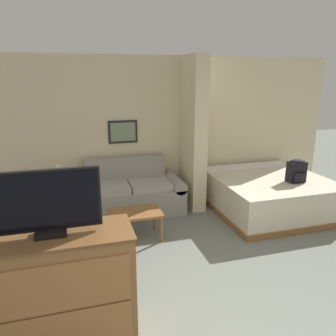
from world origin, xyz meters
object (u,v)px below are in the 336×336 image
(coffee_table, at_px, (135,215))
(tv_dresser, at_px, (57,291))
(table_lamp, at_px, (59,171))
(tv, at_px, (48,203))
(couch, at_px, (129,193))
(bed, at_px, (267,193))
(backpack, at_px, (297,170))

(coffee_table, distance_m, tv_dresser, 1.98)
(table_lamp, relative_size, tv, 0.50)
(tv, bearing_deg, coffee_table, 60.21)
(couch, relative_size, bed, 0.94)
(tv_dresser, relative_size, backpack, 3.40)
(table_lamp, xyz_separation_m, backpack, (3.67, -1.00, -0.00))
(table_lamp, bearing_deg, coffee_table, -45.25)
(tv_dresser, xyz_separation_m, tv, (0.00, 0.00, 0.79))
(tv_dresser, bearing_deg, table_lamp, 90.88)
(tv_dresser, xyz_separation_m, bed, (3.37, 2.13, -0.21))
(coffee_table, height_order, backpack, backpack)
(backpack, bearing_deg, tv_dresser, -154.23)
(backpack, bearing_deg, bed, 124.53)
(bed, bearing_deg, couch, 165.76)
(bed, distance_m, backpack, 0.67)
(table_lamp, xyz_separation_m, tv, (0.04, -2.75, 0.51))
(tv_dresser, distance_m, backpack, 4.04)
(tv_dresser, xyz_separation_m, backpack, (3.63, 1.75, 0.28))
(coffee_table, bearing_deg, bed, 9.76)
(tv, bearing_deg, table_lamp, 90.89)
(couch, height_order, bed, couch)
(table_lamp, relative_size, tv_dresser, 0.31)
(couch, bearing_deg, table_lamp, 178.20)
(backpack, bearing_deg, coffee_table, -179.24)
(coffee_table, distance_m, backpack, 2.68)
(coffee_table, height_order, table_lamp, table_lamp)
(couch, xyz_separation_m, coffee_table, (-0.07, -1.00, 0.03))
(bed, bearing_deg, table_lamp, 169.67)
(couch, relative_size, tv_dresser, 1.42)
(coffee_table, distance_m, tv, 2.19)
(tv, distance_m, bed, 4.10)
(couch, bearing_deg, backpack, -20.52)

